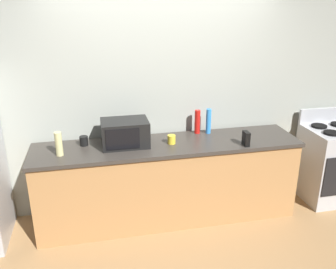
% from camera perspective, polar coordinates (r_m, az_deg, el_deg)
% --- Properties ---
extents(ground_plane, '(8.00, 8.00, 0.00)m').
position_cam_1_polar(ground_plane, '(3.97, 1.28, -15.67)').
color(ground_plane, '#A87F51').
extents(back_wall, '(6.40, 0.10, 2.70)m').
position_cam_1_polar(back_wall, '(4.12, -1.23, 6.54)').
color(back_wall, '#9EA399').
rests_on(back_wall, ground_plane).
extents(counter_run, '(2.84, 0.64, 0.90)m').
position_cam_1_polar(counter_run, '(4.06, 0.00, -7.25)').
color(counter_run, '#B27F4C').
rests_on(counter_run, ground_plane).
extents(stove_range, '(0.60, 0.61, 1.08)m').
position_cam_1_polar(stove_range, '(4.85, 23.80, -4.16)').
color(stove_range, '#B7BABF').
rests_on(stove_range, ground_plane).
extents(microwave, '(0.48, 0.35, 0.27)m').
position_cam_1_polar(microwave, '(3.81, -6.72, 0.23)').
color(microwave, black).
rests_on(microwave, counter_run).
extents(cordless_phone, '(0.05, 0.11, 0.15)m').
position_cam_1_polar(cordless_phone, '(3.88, 12.06, -0.62)').
color(cordless_phone, black).
rests_on(cordless_phone, counter_run).
extents(bottle_hot_sauce, '(0.06, 0.06, 0.27)m').
position_cam_1_polar(bottle_hot_sauce, '(4.13, 4.60, 1.99)').
color(bottle_hot_sauce, red).
rests_on(bottle_hot_sauce, counter_run).
extents(bottle_vinegar, '(0.07, 0.07, 0.24)m').
position_cam_1_polar(bottle_vinegar, '(3.70, -16.65, -1.42)').
color(bottle_vinegar, beige).
rests_on(bottle_vinegar, counter_run).
extents(bottle_spray_cleaner, '(0.06, 0.06, 0.28)m').
position_cam_1_polar(bottle_spray_cleaner, '(4.14, 6.33, 2.07)').
color(bottle_spray_cleaner, '#338CE5').
rests_on(bottle_spray_cleaner, counter_run).
extents(mug_yellow, '(0.08, 0.08, 0.09)m').
position_cam_1_polar(mug_yellow, '(3.85, 0.55, -0.77)').
color(mug_yellow, yellow).
rests_on(mug_yellow, counter_run).
extents(mug_black, '(0.09, 0.09, 0.10)m').
position_cam_1_polar(mug_black, '(3.90, -12.97, -0.97)').
color(mug_black, black).
rests_on(mug_black, counter_run).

